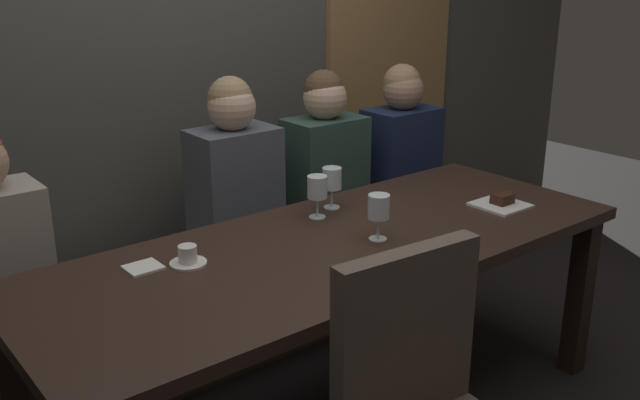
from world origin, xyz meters
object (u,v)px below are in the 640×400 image
(dining_table, at_px, (336,265))
(wine_glass_end_right, at_px, (317,188))
(diner_near_end, at_px, (401,143))
(wine_glass_end_left, at_px, (379,208))
(wine_glass_center_front, at_px, (332,180))
(espresso_cup, at_px, (188,257))
(dessert_plate, at_px, (501,203))
(banquette_bench, at_px, (234,302))
(diner_far_end, at_px, (325,156))
(diner_bearded, at_px, (234,173))

(dining_table, distance_m, wine_glass_end_right, 0.33)
(diner_near_end, relative_size, wine_glass_end_right, 4.55)
(diner_near_end, xyz_separation_m, wine_glass_end_left, (-0.87, -0.76, 0.05))
(wine_glass_center_front, xyz_separation_m, espresso_cup, (-0.71, -0.14, -0.09))
(wine_glass_center_front, distance_m, dessert_plate, 0.68)
(diner_near_end, height_order, wine_glass_end_right, diner_near_end)
(banquette_bench, height_order, wine_glass_end_right, wine_glass_end_right)
(dining_table, height_order, banquette_bench, dining_table)
(dessert_plate, bearing_deg, diner_far_end, 105.12)
(diner_near_end, xyz_separation_m, dessert_plate, (-0.24, -0.80, -0.05))
(dining_table, height_order, wine_glass_end_left, wine_glass_end_left)
(diner_near_end, bearing_deg, dining_table, -145.53)
(diner_far_end, relative_size, wine_glass_end_left, 4.61)
(dining_table, bearing_deg, wine_glass_center_front, 52.78)
(diner_bearded, distance_m, wine_glass_end_right, 0.50)
(banquette_bench, xyz_separation_m, diner_far_end, (0.53, 0.02, 0.58))
(diner_near_end, relative_size, dessert_plate, 3.93)
(dining_table, xyz_separation_m, wine_glass_center_front, (0.22, 0.29, 0.20))
(wine_glass_end_right, bearing_deg, wine_glass_center_front, 24.51)
(banquette_bench, height_order, wine_glass_end_left, wine_glass_end_left)
(diner_bearded, relative_size, diner_near_end, 1.04)
(diner_near_end, xyz_separation_m, wine_glass_center_front, (-0.78, -0.40, 0.05))
(dessert_plate, bearing_deg, wine_glass_end_right, 151.56)
(wine_glass_center_front, bearing_deg, wine_glass_end_right, -155.49)
(dining_table, relative_size, banquette_bench, 0.88)
(diner_far_end, height_order, wine_glass_end_left, diner_far_end)
(dining_table, distance_m, wine_glass_center_front, 0.41)
(diner_near_end, height_order, espresso_cup, diner_near_end)
(diner_bearded, distance_m, diner_near_end, 0.96)
(diner_far_end, relative_size, diner_near_end, 1.01)
(diner_near_end, height_order, wine_glass_center_front, diner_near_end)
(banquette_bench, xyz_separation_m, wine_glass_end_right, (0.10, -0.47, 0.63))
(wine_glass_end_left, bearing_deg, diner_near_end, 41.15)
(wine_glass_end_left, height_order, dessert_plate, wine_glass_end_left)
(banquette_bench, relative_size, diner_bearded, 3.23)
(diner_bearded, height_order, wine_glass_center_front, diner_bearded)
(diner_bearded, relative_size, wine_glass_end_right, 4.72)
(wine_glass_center_front, distance_m, wine_glass_end_right, 0.13)
(espresso_cup, bearing_deg, banquette_bench, 48.08)
(diner_near_end, height_order, dessert_plate, diner_near_end)
(diner_far_end, bearing_deg, banquette_bench, -178.19)
(diner_far_end, bearing_deg, wine_glass_center_front, -126.07)
(wine_glass_end_left, bearing_deg, wine_glass_end_right, 94.82)
(wine_glass_end_right, height_order, dessert_plate, wine_glass_end_right)
(diner_bearded, xyz_separation_m, wine_glass_center_front, (0.17, -0.44, 0.04))
(dining_table, distance_m, banquette_bench, 0.82)
(diner_near_end, distance_m, wine_glass_center_front, 0.88)
(banquette_bench, relative_size, wine_glass_center_front, 15.24)
(diner_bearded, xyz_separation_m, wine_glass_end_right, (0.06, -0.49, 0.04))
(diner_bearded, relative_size, wine_glass_end_left, 4.72)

